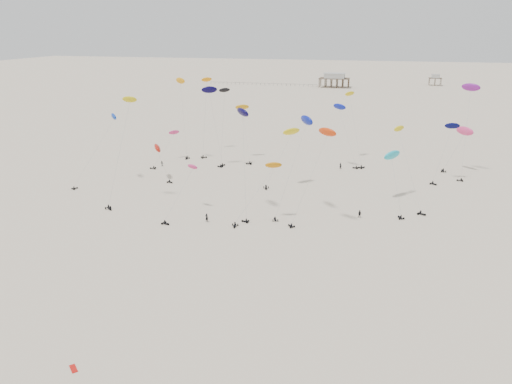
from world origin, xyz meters
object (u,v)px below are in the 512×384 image
(pavilion_main, at_px, (334,81))
(spectator_0, at_px, (207,222))
(pavilion_small, at_px, (435,81))
(rig_0, at_px, (182,100))
(rig_4, at_px, (447,141))
(rig_9, at_px, (342,116))

(pavilion_main, distance_m, spectator_0, 264.47)
(pavilion_small, height_order, rig_0, rig_0)
(pavilion_main, relative_size, rig_4, 1.28)
(pavilion_small, distance_m, rig_0, 262.03)
(rig_4, relative_size, rig_9, 0.85)
(pavilion_small, height_order, spectator_0, pavilion_small)
(pavilion_main, bearing_deg, spectator_0, -90.12)
(pavilion_small, distance_m, rig_9, 245.37)
(rig_4, bearing_deg, pavilion_main, -125.87)
(rig_9, bearing_deg, pavilion_small, 1.42)
(pavilion_small, bearing_deg, spectator_0, -103.47)
(rig_4, bearing_deg, spectator_0, -8.60)
(pavilion_small, relative_size, rig_9, 0.46)
(pavilion_small, relative_size, spectator_0, 3.93)
(pavilion_main, xyz_separation_m, rig_0, (-26.61, -213.08, 14.66))
(pavilion_main, height_order, rig_4, rig_4)
(pavilion_main, height_order, rig_9, rig_9)
(rig_0, height_order, rig_9, rig_0)
(rig_0, distance_m, rig_4, 79.93)
(spectator_0, bearing_deg, pavilion_main, -78.01)
(pavilion_main, distance_m, rig_9, 212.19)
(pavilion_main, relative_size, rig_9, 1.08)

